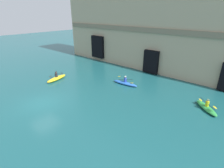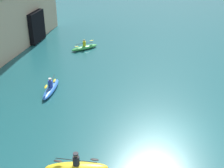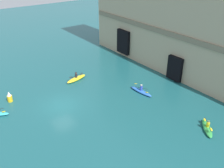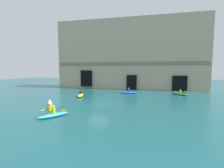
{
  "view_description": "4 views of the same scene",
  "coord_description": "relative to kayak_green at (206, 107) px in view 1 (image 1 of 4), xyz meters",
  "views": [
    {
      "loc": [
        15.24,
        -6.77,
        8.36
      ],
      "look_at": [
        3.34,
        6.58,
        0.9
      ],
      "focal_mm": 28.0,
      "sensor_mm": 36.0,
      "label": 1
    },
    {
      "loc": [
        -15.95,
        -0.14,
        11.24
      ],
      "look_at": [
        4.12,
        4.57,
        0.73
      ],
      "focal_mm": 50.0,
      "sensor_mm": 36.0,
      "label": 2
    },
    {
      "loc": [
        22.51,
        -9.6,
        15.32
      ],
      "look_at": [
        3.07,
        4.8,
        2.5
      ],
      "focal_mm": 40.0,
      "sensor_mm": 36.0,
      "label": 3
    },
    {
      "loc": [
        5.9,
        -19.05,
        4.46
      ],
      "look_at": [
        0.9,
        4.77,
        2.2
      ],
      "focal_mm": 24.0,
      "sensor_mm": 36.0,
      "label": 4
    }
  ],
  "objects": [
    {
      "name": "cliff_bluff",
      "position": [
        -10.09,
        8.83,
        7.88
      ],
      "size": [
        34.5,
        6.58,
        16.27
      ],
      "color": "tan",
      "rests_on": "ground"
    },
    {
      "name": "ground_plane",
      "position": [
        -12.44,
        -9.39,
        -0.22
      ],
      "size": [
        120.0,
        120.0,
        0.0
      ],
      "primitive_type": "plane",
      "color": "#195156"
    },
    {
      "name": "kayak_green",
      "position": [
        0.0,
        0.0,
        0.0
      ],
      "size": [
        2.65,
        2.5,
        1.05
      ],
      "rotation": [
        0.0,
        0.0,
        5.54
      ],
      "color": "green",
      "rests_on": "ground"
    },
    {
      "name": "kayak_blue",
      "position": [
        -9.18,
        -0.27,
        0.01
      ],
      "size": [
        3.37,
        0.94,
        1.1
      ],
      "rotation": [
        0.0,
        0.0,
        3.23
      ],
      "color": "blue",
      "rests_on": "ground"
    },
    {
      "name": "kayak_yellow",
      "position": [
        -16.91,
        -4.98,
        0.03
      ],
      "size": [
        1.55,
        3.31,
        1.15
      ],
      "rotation": [
        0.0,
        0.0,
        4.96
      ],
      "color": "yellow",
      "rests_on": "ground"
    }
  ]
}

